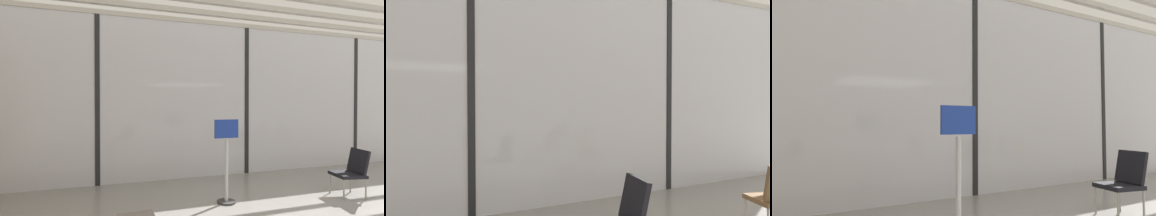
{
  "view_description": "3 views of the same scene",
  "coord_description": "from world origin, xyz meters",
  "views": [
    {
      "loc": [
        -3.5,
        -1.1,
        1.71
      ],
      "look_at": [
        -0.54,
        7.81,
        1.58
      ],
      "focal_mm": 26.69,
      "sensor_mm": 36.0,
      "label": 1
    },
    {
      "loc": [
        -0.93,
        0.19,
        1.6
      ],
      "look_at": [
        1.27,
        4.45,
        1.51
      ],
      "focal_mm": 33.24,
      "sensor_mm": 36.0,
      "label": 2
    },
    {
      "loc": [
        -3.35,
        0.03,
        1.23
      ],
      "look_at": [
        -0.19,
        5.23,
        1.52
      ],
      "focal_mm": 32.63,
      "sensor_mm": 36.0,
      "label": 3
    }
  ],
  "objects": [
    {
      "name": "window_mullion_2",
      "position": [
        3.5,
        5.2,
        1.79
      ],
      "size": [
        0.1,
        0.12,
        3.58
      ],
      "primitive_type": "cube",
      "color": "black",
      "rests_on": "ground"
    },
    {
      "name": "window_mullion_1",
      "position": [
        0.0,
        5.2,
        1.79
      ],
      "size": [
        0.1,
        0.12,
        3.58
      ],
      "primitive_type": "cube",
      "color": "black",
      "rests_on": "ground"
    },
    {
      "name": "glass_curtain_wall",
      "position": [
        0.0,
        5.2,
        1.79
      ],
      "size": [
        14.0,
        0.08,
        3.58
      ],
      "primitive_type": "cube",
      "color": "silver",
      "rests_on": "ground"
    }
  ]
}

